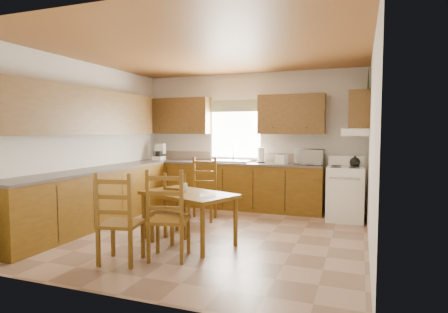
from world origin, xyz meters
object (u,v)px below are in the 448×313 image
(dining_table, at_px, (188,218))
(chair_near_left, at_px, (121,218))
(microwave, at_px, (309,157))
(chair_far_right, at_px, (168,209))
(stove, at_px, (345,194))
(chair_near_right, at_px, (169,214))
(chair_far_left, at_px, (202,189))

(dining_table, distance_m, chair_near_left, 1.08)
(microwave, bearing_deg, chair_far_right, -123.15)
(stove, xyz_separation_m, chair_far_right, (-2.26, -2.15, 0.01))
(dining_table, bearing_deg, chair_near_left, -90.46)
(chair_near_left, distance_m, chair_far_right, 0.95)
(stove, height_order, chair_near_right, chair_near_right)
(microwave, bearing_deg, chair_near_left, -116.76)
(chair_near_right, height_order, chair_far_right, chair_near_right)
(chair_near_left, relative_size, chair_far_right, 1.15)
(chair_near_left, bearing_deg, stove, -138.23)
(chair_far_right, bearing_deg, microwave, 62.55)
(stove, height_order, dining_table, stove)
(chair_near_right, bearing_deg, microwave, -126.30)
(microwave, xyz_separation_m, chair_far_right, (-1.61, -2.43, -0.60))
(dining_table, height_order, chair_near_left, chair_near_left)
(dining_table, xyz_separation_m, chair_near_left, (-0.40, -0.98, 0.18))
(microwave, relative_size, chair_far_right, 0.51)
(microwave, relative_size, chair_near_right, 0.43)
(dining_table, bearing_deg, chair_far_right, -149.01)
(stove, distance_m, dining_table, 2.89)
(stove, distance_m, chair_near_left, 3.89)
(chair_far_right, bearing_deg, chair_near_left, -90.91)
(chair_far_left, bearing_deg, chair_far_right, -97.19)
(microwave, relative_size, chair_near_left, 0.44)
(chair_near_left, xyz_separation_m, chair_far_right, (0.11, 0.94, -0.07))
(microwave, bearing_deg, chair_near_right, -112.16)
(chair_near_left, relative_size, chair_far_left, 1.00)
(chair_near_left, bearing_deg, microwave, -127.86)
(chair_far_left, bearing_deg, dining_table, -84.81)
(stove, bearing_deg, chair_far_right, -138.39)
(stove, height_order, chair_far_left, chair_far_left)
(stove, relative_size, dining_table, 0.70)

